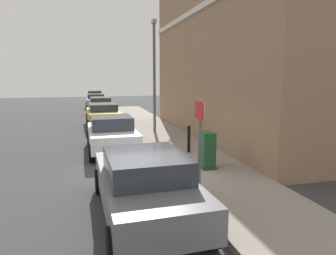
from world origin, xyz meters
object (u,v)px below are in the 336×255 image
Objects in this scene: car_white at (112,133)px; car_red at (95,97)px; car_black at (101,106)px; lamppost at (154,71)px; utility_cabinet at (207,151)px; car_silver at (96,100)px; bollard_near_cabinet at (189,138)px; car_yellow at (103,114)px; street_sign at (200,131)px; car_grey at (145,183)px.

car_white reaches higher than car_red.
car_black is 0.76× the size of lamppost.
car_red reaches higher than utility_cabinet.
car_silver is 16.40m from lamppost.
bollard_near_cabinet is (2.79, -1.52, -0.04)m from car_white.
car_yellow is 1.91× the size of street_sign.
car_grey is 3.81× the size of utility_cabinet.
street_sign is (-1.01, -3.77, 0.96)m from bollard_near_cabinet.
bollard_near_cabinet is at bearing -171.35° from car_silver.
car_black is 4.19× the size of bollard_near_cabinet.
street_sign is at bearing -105.00° from bollard_near_cabinet.
bollard_near_cabinet is (2.60, 4.65, -0.05)m from car_grey.
car_red is 3.83× the size of bollard_near_cabinet.
car_red is (-0.09, 11.94, -0.00)m from car_black.
car_grey is 25.41m from car_silver.
car_black is at bearing 98.71° from utility_cabinet.
street_sign is at bearing -94.90° from lamppost.
car_black reaches higher than utility_cabinet.
utility_cabinet is at bearing 61.95° from street_sign.
car_white is 0.90× the size of car_yellow.
street_sign reaches higher than utility_cabinet.
street_sign is at bearing -173.25° from car_yellow.
utility_cabinet is at bearing -170.73° from car_black.
street_sign is (1.75, -24.54, 0.96)m from car_silver.
car_silver is (-0.16, 25.41, -0.05)m from car_grey.
car_silver is 1.89× the size of street_sign.
bollard_near_cabinet is at bearing -169.11° from car_black.
car_white reaches higher than utility_cabinet.
car_red is at bearing 96.43° from lamppost.
car_black is at bearing 103.70° from lamppost.
car_red is 3.46× the size of utility_cabinet.
street_sign is 0.40× the size of lamppost.
lamppost reaches higher than street_sign.
utility_cabinet is at bearing -88.50° from lamppost.
car_black is at bearing -3.07° from car_yellow.
car_white is 1.00× the size of car_red.
lamppost reaches higher than car_grey.
car_grey is at bearing -179.05° from car_white.
car_yellow is 1.01× the size of car_silver.
car_black is 18.22m from street_sign.
car_white is 24.77m from car_red.
lamppost is (2.32, 9.41, 2.55)m from car_grey.
bollard_near_cabinet is at bearing -173.55° from car_red.
car_red is at bearing 95.87° from bollard_near_cabinet.
lamppost is (-0.18, 6.83, 2.62)m from utility_cabinet.
car_white is at bearing 178.14° from car_yellow.
street_sign reaches higher than bollard_near_cabinet.
car_yellow is 6.24m from car_black.
car_red is (0.09, 24.77, -0.01)m from car_white.
car_silver is at bearing 1.86° from car_black.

